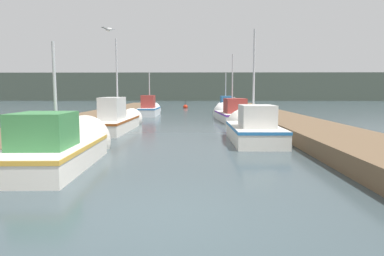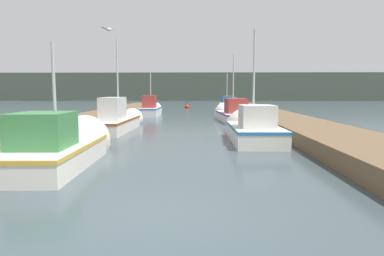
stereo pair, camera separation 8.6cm
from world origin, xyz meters
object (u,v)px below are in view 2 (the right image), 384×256
Objects in this scene: fishing_boat_3 at (232,114)px; mooring_piling_0 at (235,104)px; fishing_boat_2 at (119,120)px; seagull_lead at (109,30)px; mooring_piling_1 at (235,104)px; mooring_piling_2 at (235,106)px; mooring_piling_3 at (235,104)px; channel_buoy at (187,107)px; fishing_boat_0 at (60,147)px; fishing_boat_1 at (252,129)px; fishing_boat_4 at (151,109)px; fishing_boat_5 at (227,108)px.

mooring_piling_0 is (1.34, 10.70, 0.19)m from fishing_boat_3.
fishing_boat_2 reaches higher than fishing_boat_3.
mooring_piling_1 is at bearing 19.20° from seagull_lead.
mooring_piling_2 is at bearing 18.43° from seagull_lead.
mooring_piling_3 is 1.20× the size of channel_buoy.
fishing_boat_0 is 1.01× the size of fishing_boat_1.
channel_buoy is (2.43, 11.21, -0.35)m from fishing_boat_4.
fishing_boat_3 is at bearing -96.94° from mooring_piling_1.
seagull_lead is at bearing -166.04° from fishing_boat_1.
fishing_boat_4 is at bearing -135.21° from mooring_piling_3.
fishing_boat_5 is at bearing 29.70° from fishing_boat_4.
seagull_lead is (-1.73, -26.15, 3.90)m from channel_buoy.
fishing_boat_4 is (-0.11, 18.01, 0.05)m from fishing_boat_0.
fishing_boat_1 is 5.09× the size of mooring_piling_2.
mooring_piling_3 is (7.36, 7.30, 0.11)m from fishing_boat_4.
mooring_piling_3 is at bearing 72.81° from fishing_boat_5.
mooring_piling_3 reaches higher than channel_buoy.
fishing_boat_1 is 3.91× the size of mooring_piling_0.
fishing_boat_1 is 20.95m from mooring_piling_3.
fishing_boat_3 is 4.90× the size of mooring_piling_0.
mooring_piling_3 is at bearing 88.30° from mooring_piling_0.
mooring_piling_1 is at bearing 85.63° from fishing_boat_1.
fishing_boat_1 is 4.00× the size of mooring_piling_3.
mooring_piling_0 is 1.30× the size of mooring_piling_2.
fishing_boat_5 is at bearing 88.42° from fishing_boat_1.
channel_buoy is (-3.82, 7.63, -0.29)m from fishing_boat_5.
mooring_piling_0 reaches higher than mooring_piling_2.
mooring_piling_3 is at bearing 72.08° from fishing_boat_0.
fishing_boat_1 is 0.80× the size of fishing_boat_3.
channel_buoy is 26.50m from seagull_lead.
fishing_boat_5 is 19.67m from seagull_lead.
seagull_lead is at bearing -93.78° from channel_buoy.
fishing_boat_5 reaches higher than fishing_boat_4.
channel_buoy is at bearing 77.64° from fishing_boat_4.
fishing_boat_2 is 5.12× the size of mooring_piling_3.
channel_buoy is (-4.90, 4.79, -0.48)m from mooring_piling_0.
fishing_boat_5 is at bearing 19.73° from seagull_lead.
mooring_piling_1 is at bearing 40.58° from fishing_boat_4.
mooring_piling_1 is (1.36, 19.85, 0.21)m from fishing_boat_1.
mooring_piling_0 is at bearing 71.59° from fishing_boat_0.
mooring_piling_3 is at bearing 85.59° from fishing_boat_1.
fishing_boat_1 is (5.80, 4.41, 0.02)m from fishing_boat_0.
fishing_boat_5 is 2.87m from mooring_piling_1.
mooring_piling_1 is at bearing 85.87° from mooring_piling_2.
seagull_lead is (-6.48, -19.96, 3.56)m from mooring_piling_2.
fishing_boat_4 is 15.37m from seagull_lead.
fishing_boat_0 is at bearing -106.44° from mooring_piling_1.
channel_buoy is at bearing 127.53° from mooring_piling_2.
seagull_lead reaches higher than channel_buoy.
seagull_lead is (0.85, -4.89, 3.55)m from fishing_boat_2.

